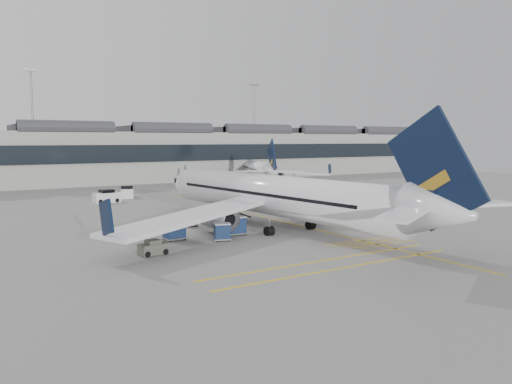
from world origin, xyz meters
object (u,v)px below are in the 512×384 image
airliner_main (278,196)px  belt_loader (224,218)px  ramp_agent_a (213,216)px  ramp_agent_b (221,221)px  pushback_tug (153,248)px  baggage_cart_a (236,225)px

airliner_main → belt_loader: airliner_main is taller
ramp_agent_a → ramp_agent_b: bearing=-122.8°
pushback_tug → belt_loader: bearing=34.9°
baggage_cart_a → ramp_agent_a: baggage_cart_a is taller
belt_loader → baggage_cart_a: belt_loader is taller
baggage_cart_a → ramp_agent_a: size_ratio=1.09×
airliner_main → pushback_tug: 16.00m
airliner_main → belt_loader: (-2.79, 6.60, -2.88)m
ramp_agent_a → airliner_main: bearing=-79.7°
belt_loader → pushback_tug: size_ratio=2.20×
ramp_agent_b → pushback_tug: ramp_agent_b is taller
pushback_tug → ramp_agent_a: bearing=38.8°
airliner_main → ramp_agent_b: bearing=137.6°
baggage_cart_a → ramp_agent_b: 3.98m
ramp_agent_b → ramp_agent_a: bearing=-120.2°
airliner_main → ramp_agent_b: (-4.83, 3.57, -2.63)m
baggage_cart_a → ramp_agent_a: 7.39m
airliner_main → pushback_tug: size_ratio=18.97×
baggage_cart_a → ramp_agent_b: bearing=90.3°
belt_loader → ramp_agent_b: bearing=-114.7°
airliner_main → ramp_agent_a: 8.44m
baggage_cart_a → pushback_tug: (-9.95, -3.80, -0.45)m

